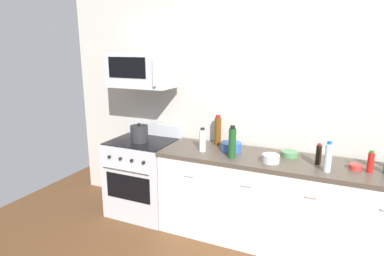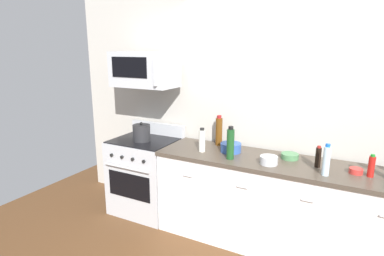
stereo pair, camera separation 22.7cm
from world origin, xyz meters
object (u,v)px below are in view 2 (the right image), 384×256
Objects in this scene: microwave at (144,69)px; bowl_green_glaze at (290,156)px; bottle_water_clear at (326,160)px; bottle_wine_green at (230,144)px; bowl_steel_prep at (269,160)px; bottle_vinegar_white at (202,140)px; bowl_blue_mixing at (231,147)px; bottle_wine_amber at (219,131)px; bottle_hot_sauce_red at (371,166)px; bowl_red_small at (356,171)px; bottle_soy_sauce_dark at (318,157)px; stockpot at (142,133)px; range_oven at (146,175)px.

bowl_green_glaze is at bearing 2.74° from microwave.
bottle_water_clear is 0.85× the size of bottle_wine_green.
bowl_steel_prep is at bearing -119.46° from bowl_green_glaze.
bottle_vinegar_white reaches higher than bowl_blue_mixing.
microwave is 4.46× the size of bowl_steel_prep.
bottle_wine_amber is at bearing 152.19° from bowl_steel_prep.
bowl_steel_prep is 0.29m from bowl_green_glaze.
bottle_hot_sauce_red is 1.73× the size of bowl_red_small.
bottle_soy_sauce_dark reaches higher than bottle_hot_sauce_red.
range_oven is at bearing 90.00° from stockpot.
bottle_wine_amber is 1.34× the size of bottle_vinegar_white.
microwave is 2.92× the size of bottle_vinegar_white.
bottle_wine_amber is 0.91m from stockpot.
bottle_hot_sauce_red is 0.78× the size of bottle_vinegar_white.
bottle_soy_sauce_dark is at bearing 4.28° from bottle_vinegar_white.
stockpot is (-1.16, 0.10, -0.06)m from bottle_wine_green.
bowl_blue_mixing is at bearing 176.72° from bottle_hot_sauce_red.
bowl_green_glaze is (0.81, -0.10, -0.13)m from bottle_wine_amber.
microwave is 1.35m from bottle_wine_green.
bottle_soy_sauce_dark is (-0.09, 0.18, -0.04)m from bottle_water_clear.
bowl_red_small is at bearing 3.11° from bottle_vinegar_white.
range_oven is 1.75m from bowl_green_glaze.
bowl_red_small is (0.32, -0.01, -0.07)m from bottle_soy_sauce_dark.
bottle_wine_green is at bearing -171.78° from bowl_red_small.
bottle_vinegar_white reaches higher than bowl_green_glaze.
bowl_red_small is at bearing -1.04° from microwave.
bowl_green_glaze is 0.78× the size of bowl_blue_mixing.
microwave is 2.18× the size of bottle_wine_amber.
bottle_hot_sauce_red is 1.54m from bottle_wine_amber.
microwave is (0.00, 0.04, 1.28)m from range_oven.
bottle_soy_sauce_dark is 0.93× the size of bowl_blue_mixing.
range_oven is 4.92× the size of bowl_blue_mixing.
bottle_water_clear is at bearing -5.93° from microwave.
bottle_water_clear is 1.29× the size of bowl_blue_mixing.
microwave is 1.86m from bowl_green_glaze.
bottle_hot_sauce_red is 0.38m from bottle_water_clear.
bottle_wine_green is 1.16m from stockpot.
microwave reaches higher than bottle_soy_sauce_dark.
bowl_green_glaze is (-0.36, 0.29, -0.10)m from bottle_water_clear.
microwave is 1.08m from bottle_vinegar_white.
bowl_red_small is at bearing 10.08° from bowl_steel_prep.
bottle_water_clear is at bearing -12.87° from bowl_blue_mixing.
bottle_wine_green is (-1.23, -0.13, 0.06)m from bottle_hot_sauce_red.
bottle_vinegar_white is 0.74m from bowl_steel_prep.
bottle_water_clear reaches higher than bowl_red_small.
bottle_water_clear is 1.68× the size of bowl_steel_prep.
bottle_wine_amber is 2.96× the size of bowl_red_small.
bottle_wine_amber reaches higher than bowl_steel_prep.
bottle_wine_amber is 1.11m from bottle_soy_sauce_dark.
bottle_soy_sauce_dark is at bearing -22.80° from bowl_green_glaze.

